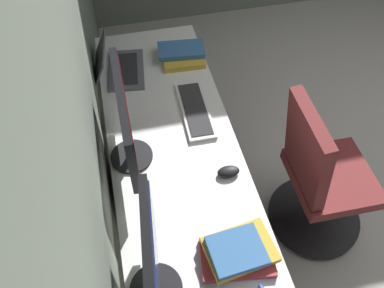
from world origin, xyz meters
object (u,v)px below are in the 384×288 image
(monitor_secondary, at_px, (152,264))
(office_chair, at_px, (319,180))
(monitor_primary, at_px, (126,122))
(keyboard_main, at_px, (195,110))
(laptop_leftmost, at_px, (116,65))
(book_stack_far, at_px, (238,252))
(drawer_pedestal, at_px, (174,201))
(book_stack_near, at_px, (182,54))
(mouse_main, at_px, (228,172))

(monitor_secondary, relative_size, office_chair, 0.48)
(monitor_primary, xyz_separation_m, keyboard_main, (0.23, -0.36, -0.24))
(monitor_primary, xyz_separation_m, laptop_leftmost, (0.64, 0.01, -0.20))
(office_chair, bearing_deg, book_stack_far, 124.48)
(drawer_pedestal, bearing_deg, monitor_secondary, 164.00)
(drawer_pedestal, xyz_separation_m, book_stack_near, (0.73, -0.21, 0.41))
(book_stack_far, bearing_deg, office_chair, -55.52)
(drawer_pedestal, bearing_deg, office_chair, -98.23)
(drawer_pedestal, relative_size, book_stack_near, 2.45)
(monitor_primary, xyz_separation_m, book_stack_near, (0.67, -0.38, -0.22))
(monitor_primary, relative_size, office_chair, 0.58)
(book_stack_far, bearing_deg, mouse_main, -11.06)
(keyboard_main, height_order, book_stack_near, book_stack_near)
(mouse_main, bearing_deg, office_chair, -86.91)
(monitor_primary, bearing_deg, monitor_secondary, -179.27)
(monitor_secondary, xyz_separation_m, mouse_main, (0.45, -0.41, -0.23))
(laptop_leftmost, bearing_deg, mouse_main, -153.00)
(book_stack_near, bearing_deg, keyboard_main, 176.98)
(drawer_pedestal, distance_m, office_chair, 0.79)
(keyboard_main, bearing_deg, laptop_leftmost, 41.87)
(monitor_primary, relative_size, book_stack_far, 1.81)
(laptop_leftmost, bearing_deg, book_stack_near, -84.30)
(monitor_secondary, bearing_deg, office_chair, -63.17)
(laptop_leftmost, bearing_deg, book_stack_far, -164.16)
(drawer_pedestal, xyz_separation_m, monitor_secondary, (-0.59, 0.17, 0.63))
(monitor_primary, distance_m, keyboard_main, 0.49)
(office_chair, bearing_deg, laptop_leftmost, 50.08)
(monitor_secondary, distance_m, book_stack_near, 1.39)
(book_stack_far, height_order, office_chair, office_chair)
(laptop_leftmost, relative_size, book_stack_far, 1.20)
(monitor_secondary, bearing_deg, keyboard_main, -21.92)
(book_stack_near, bearing_deg, drawer_pedestal, 164.25)
(mouse_main, bearing_deg, keyboard_main, 7.81)
(monitor_secondary, bearing_deg, laptop_leftmost, 0.64)
(monitor_primary, bearing_deg, book_stack_near, -29.59)
(monitor_primary, xyz_separation_m, monitor_secondary, (-0.64, -0.01, -0.00))
(monitor_primary, height_order, office_chair, monitor_primary)
(laptop_leftmost, distance_m, office_chair, 1.29)
(drawer_pedestal, height_order, keyboard_main, keyboard_main)
(keyboard_main, bearing_deg, drawer_pedestal, 147.21)
(office_chair, bearing_deg, monitor_primary, 80.06)
(laptop_leftmost, xyz_separation_m, book_stack_far, (-1.22, -0.35, -0.01))
(monitor_primary, bearing_deg, book_stack_far, -149.86)
(monitor_primary, height_order, book_stack_near, monitor_primary)
(laptop_leftmost, distance_m, book_stack_near, 0.39)
(book_stack_near, distance_m, office_chair, 1.06)
(monitor_secondary, distance_m, laptop_leftmost, 1.30)
(book_stack_near, bearing_deg, monitor_secondary, 164.14)
(laptop_leftmost, height_order, office_chair, office_chair)
(drawer_pedestal, relative_size, monitor_primary, 1.23)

